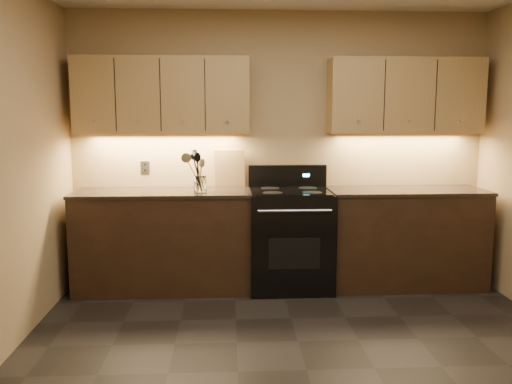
# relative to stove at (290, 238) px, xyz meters

# --- Properties ---
(floor) EXTENTS (4.00, 4.00, 0.00)m
(floor) POSITION_rel_stove_xyz_m (-0.08, -1.68, -0.48)
(floor) COLOR black
(floor) RESTS_ON ground
(wall_back) EXTENTS (4.00, 0.04, 2.60)m
(wall_back) POSITION_rel_stove_xyz_m (-0.08, 0.32, 0.82)
(wall_back) COLOR #A1855F
(wall_back) RESTS_ON ground
(counter_left) EXTENTS (1.62, 0.62, 0.93)m
(counter_left) POSITION_rel_stove_xyz_m (-1.18, 0.02, -0.01)
(counter_left) COLOR black
(counter_left) RESTS_ON ground
(counter_right) EXTENTS (1.46, 0.62, 0.93)m
(counter_right) POSITION_rel_stove_xyz_m (1.10, 0.02, -0.01)
(counter_right) COLOR black
(counter_right) RESTS_ON ground
(stove) EXTENTS (0.76, 0.68, 1.14)m
(stove) POSITION_rel_stove_xyz_m (0.00, 0.00, 0.00)
(stove) COLOR black
(stove) RESTS_ON ground
(upper_cab_left) EXTENTS (1.60, 0.30, 0.70)m
(upper_cab_left) POSITION_rel_stove_xyz_m (-1.18, 0.17, 1.32)
(upper_cab_left) COLOR tan
(upper_cab_left) RESTS_ON wall_back
(upper_cab_right) EXTENTS (1.44, 0.30, 0.70)m
(upper_cab_right) POSITION_rel_stove_xyz_m (1.10, 0.17, 1.32)
(upper_cab_right) COLOR tan
(upper_cab_right) RESTS_ON wall_back
(outlet_plate) EXTENTS (0.08, 0.01, 0.12)m
(outlet_plate) POSITION_rel_stove_xyz_m (-1.38, 0.31, 0.64)
(outlet_plate) COLOR #B2B5BA
(outlet_plate) RESTS_ON wall_back
(utensil_crock) EXTENTS (0.14, 0.14, 0.15)m
(utensil_crock) POSITION_rel_stove_xyz_m (-0.83, -0.06, 0.52)
(utensil_crock) COLOR white
(utensil_crock) RESTS_ON counter_left
(cutting_board) EXTENTS (0.30, 0.11, 0.37)m
(cutting_board) POSITION_rel_stove_xyz_m (-0.56, 0.28, 0.63)
(cutting_board) COLOR tan
(cutting_board) RESTS_ON counter_left
(wooden_spoon) EXTENTS (0.10, 0.08, 0.29)m
(wooden_spoon) POSITION_rel_stove_xyz_m (-0.85, -0.06, 0.61)
(wooden_spoon) COLOR tan
(wooden_spoon) RESTS_ON utensil_crock
(black_spoon) EXTENTS (0.07, 0.15, 0.35)m
(black_spoon) POSITION_rel_stove_xyz_m (-0.85, -0.05, 0.64)
(black_spoon) COLOR black
(black_spoon) RESTS_ON utensil_crock
(black_turner) EXTENTS (0.18, 0.12, 0.37)m
(black_turner) POSITION_rel_stove_xyz_m (-0.82, -0.09, 0.64)
(black_turner) COLOR black
(black_turner) RESTS_ON utensil_crock
(steel_spatula) EXTENTS (0.18, 0.13, 0.40)m
(steel_spatula) POSITION_rel_stove_xyz_m (-0.81, -0.05, 0.66)
(steel_spatula) COLOR silver
(steel_spatula) RESTS_ON utensil_crock
(steel_skimmer) EXTENTS (0.24, 0.15, 0.37)m
(steel_skimmer) POSITION_rel_stove_xyz_m (-0.81, -0.07, 0.64)
(steel_skimmer) COLOR silver
(steel_skimmer) RESTS_ON utensil_crock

